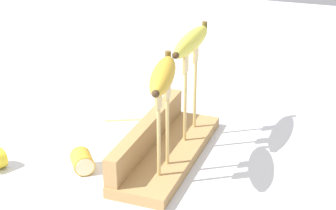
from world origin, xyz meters
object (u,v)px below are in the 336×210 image
object	(u,v)px
fork_stand_left	(163,121)
banana_raised_right	(191,41)
banana_raised_left	(163,75)
fork_fallen_near	(152,118)
fork_stand_right	(190,85)
banana_chunk_far	(82,161)

from	to	relation	value
fork_stand_left	banana_raised_right	xyz separation A→B (m)	(0.17, 0.00, 0.11)
banana_raised_left	fork_fallen_near	xyz separation A→B (m)	(0.25, 0.12, -0.22)
fork_stand_right	fork_fallen_near	distance (m)	0.20
fork_stand_right	banana_raised_left	bearing A→B (deg)	-180.00
fork_stand_right	banana_raised_left	xyz separation A→B (m)	(-0.17, -0.00, 0.08)
fork_stand_right	fork_stand_left	bearing A→B (deg)	-180.00
fork_stand_left	fork_stand_right	xyz separation A→B (m)	(0.17, 0.00, 0.01)
fork_stand_left	fork_fallen_near	distance (m)	0.30
banana_raised_right	fork_fallen_near	size ratio (longest dim) A/B	1.21
fork_stand_left	banana_raised_left	distance (m)	0.09
fork_stand_right	banana_chunk_far	world-z (taller)	fork_stand_right
banana_raised_left	fork_fallen_near	size ratio (longest dim) A/B	1.11
banana_raised_right	banana_chunk_far	bearing A→B (deg)	139.17
banana_raised_left	banana_chunk_far	world-z (taller)	banana_raised_left
fork_fallen_near	banana_chunk_far	size ratio (longest dim) A/B	2.52
fork_stand_left	fork_stand_right	bearing A→B (deg)	0.00
banana_chunk_far	fork_stand_left	bearing A→B (deg)	-81.23
fork_fallen_near	fork_stand_right	bearing A→B (deg)	-123.41
fork_fallen_near	fork_stand_left	bearing A→B (deg)	-153.53
banana_raised_right	banana_raised_left	bearing A→B (deg)	-180.00
banana_raised_right	fork_fallen_near	world-z (taller)	banana_raised_right
fork_fallen_near	banana_raised_right	bearing A→B (deg)	-123.43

